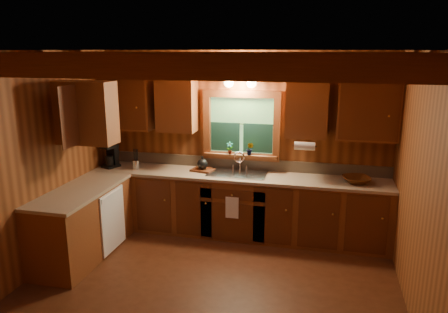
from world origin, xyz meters
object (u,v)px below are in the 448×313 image
at_px(coffee_maker, 111,156).
at_px(wicker_basket, 356,180).
at_px(cutting_board, 203,170).
at_px(sink, 237,177).

xyz_separation_m(coffee_maker, wicker_basket, (3.52, 0.00, -0.12)).
relative_size(cutting_board, wicker_basket, 0.87).
distance_m(coffee_maker, cutting_board, 1.40).
height_order(cutting_board, wicker_basket, wicker_basket).
bearing_deg(wicker_basket, coffee_maker, -179.98).
relative_size(coffee_maker, wicker_basket, 0.95).
bearing_deg(coffee_maker, wicker_basket, 22.81).
xyz_separation_m(cutting_board, wicker_basket, (2.13, -0.08, 0.03)).
distance_m(sink, wicker_basket, 1.61).
distance_m(sink, coffee_maker, 1.93).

